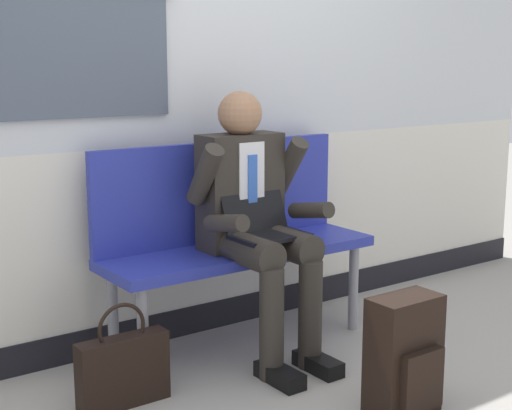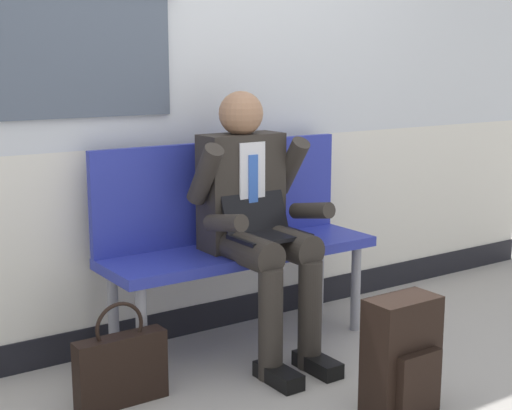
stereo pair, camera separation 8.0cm
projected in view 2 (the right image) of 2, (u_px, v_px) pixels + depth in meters
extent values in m
plane|color=#9E9991|center=(254.00, 367.00, 3.46)|extent=(18.00, 18.00, 0.00)
cube|color=silver|center=(187.00, 224.00, 3.84)|extent=(5.16, 0.12, 0.84)
cube|color=black|center=(189.00, 316.00, 3.94)|extent=(5.16, 0.14, 0.15)
cube|color=#28339E|center=(241.00, 252.00, 3.63)|extent=(1.38, 0.42, 0.05)
cube|color=#28339E|center=(221.00, 191.00, 3.72)|extent=(1.38, 0.04, 0.50)
cylinder|color=gray|center=(142.00, 336.00, 3.22)|extent=(0.05, 0.05, 0.45)
cylinder|color=gray|center=(113.00, 317.00, 3.46)|extent=(0.05, 0.05, 0.45)
cylinder|color=gray|center=(356.00, 288.00, 3.90)|extent=(0.05, 0.05, 0.45)
cylinder|color=gray|center=(319.00, 275.00, 4.14)|extent=(0.05, 0.05, 0.45)
cylinder|color=#2D2823|center=(247.00, 250.00, 3.39)|extent=(0.15, 0.40, 0.15)
cylinder|color=#2D2823|center=(271.00, 325.00, 3.29)|extent=(0.11, 0.11, 0.50)
cube|color=black|center=(278.00, 376.00, 3.28)|extent=(0.10, 0.26, 0.07)
cylinder|color=#2D2823|center=(286.00, 243.00, 3.51)|extent=(0.15, 0.40, 0.15)
cylinder|color=#2D2823|center=(310.00, 315.00, 3.41)|extent=(0.11, 0.11, 0.50)
cube|color=black|center=(317.00, 364.00, 3.40)|extent=(0.10, 0.26, 0.07)
cube|color=#2D2823|center=(241.00, 191.00, 3.57)|extent=(0.40, 0.18, 0.55)
cube|color=silver|center=(252.00, 183.00, 3.49)|extent=(0.14, 0.01, 0.39)
cube|color=blue|center=(253.00, 190.00, 3.49)|extent=(0.05, 0.01, 0.33)
sphere|color=#9E7051|center=(241.00, 113.00, 3.50)|extent=(0.21, 0.21, 0.21)
cylinder|color=#2D2823|center=(205.00, 174.00, 3.36)|extent=(0.09, 0.25, 0.30)
cylinder|color=#2D2823|center=(225.00, 223.00, 3.26)|extent=(0.08, 0.27, 0.12)
cylinder|color=#2D2823|center=(290.00, 166.00, 3.63)|extent=(0.09, 0.25, 0.30)
cylinder|color=#2D2823|center=(312.00, 211.00, 3.53)|extent=(0.08, 0.27, 0.12)
cube|color=black|center=(270.00, 236.00, 3.41)|extent=(0.34, 0.22, 0.02)
cube|color=black|center=(254.00, 208.00, 3.50)|extent=(0.34, 0.08, 0.21)
cube|color=black|center=(401.00, 357.00, 2.96)|extent=(0.30, 0.16, 0.49)
cube|color=black|center=(419.00, 383.00, 2.89)|extent=(0.21, 0.04, 0.24)
cube|color=black|center=(121.00, 370.00, 3.06)|extent=(0.38, 0.09, 0.29)
torus|color=black|center=(119.00, 327.00, 3.03)|extent=(0.21, 0.02, 0.21)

